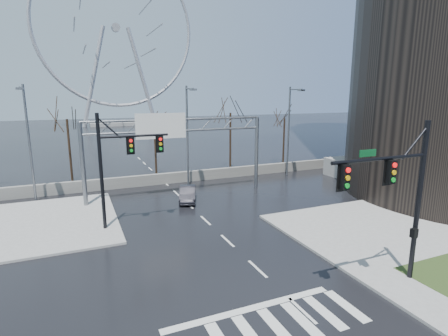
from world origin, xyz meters
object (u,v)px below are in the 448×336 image
signal_mast_far (118,160)px  ferris_wheel (116,35)px  sign_gantry (174,140)px  signal_mast_near (400,189)px  car (188,194)px

signal_mast_far → ferris_wheel: ferris_wheel is taller
sign_gantry → ferris_wheel: size_ratio=0.32×
sign_gantry → ferris_wheel: ferris_wheel is taller
signal_mast_near → ferris_wheel: 101.29m
signal_mast_near → ferris_wheel: size_ratio=0.16×
car → sign_gantry: bearing=129.2°
car → signal_mast_far: bearing=-126.1°
signal_mast_near → ferris_wheel: ferris_wheel is taller
ferris_wheel → car: (-4.74, -81.77, -25.49)m
signal_mast_near → signal_mast_far: bearing=130.3°
sign_gantry → car: 4.90m
sign_gantry → signal_mast_far: bearing=-132.5°
sign_gantry → car: (0.64, -1.73, -4.54)m
signal_mast_far → ferris_wheel: (10.87, 86.04, 21.30)m
signal_mast_far → sign_gantry: bearing=47.5°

